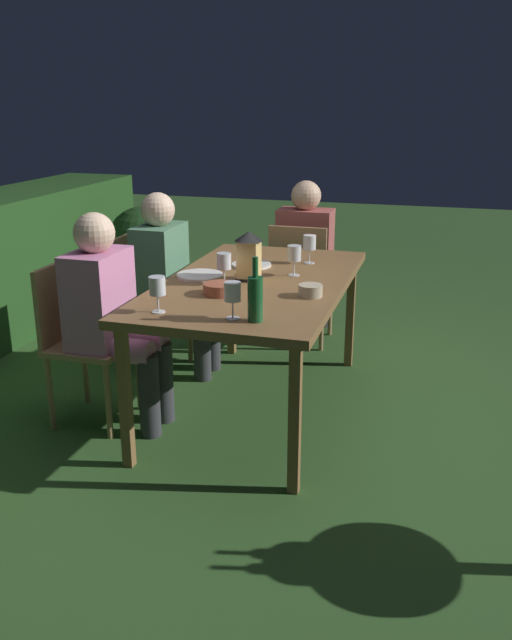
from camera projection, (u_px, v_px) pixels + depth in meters
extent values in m
plane|color=#2D5123|center=(256.00, 407.00, 3.88)|extent=(16.00, 16.00, 0.00)
cube|color=brown|center=(256.00, 284.00, 3.65)|extent=(1.72, 0.96, 0.04)
cube|color=brown|center=(295.00, 420.00, 2.94)|extent=(0.05, 0.05, 0.71)
cube|color=brown|center=(350.00, 314.00, 4.38)|extent=(0.05, 0.05, 0.71)
cube|color=brown|center=(125.00, 398.00, 3.16)|extent=(0.05, 0.05, 0.71)
cube|color=brown|center=(231.00, 304.00, 4.60)|extent=(0.05, 0.05, 0.71)
cube|color=#9E7A51|center=(153.00, 305.00, 4.31)|extent=(0.42, 0.40, 0.03)
cube|color=#9E7A51|center=(125.00, 268.00, 4.29)|extent=(0.40, 0.03, 0.42)
cylinder|color=#9E7A51|center=(190.00, 331.00, 4.50)|extent=(0.03, 0.03, 0.42)
cylinder|color=#9E7A51|center=(168.00, 350.00, 4.17)|extent=(0.03, 0.03, 0.42)
cylinder|color=#9E7A51|center=(143.00, 327.00, 4.59)|extent=(0.03, 0.03, 0.42)
cylinder|color=#9E7A51|center=(119.00, 344.00, 4.26)|extent=(0.03, 0.03, 0.42)
cube|color=#4C7A5B|center=(160.00, 265.00, 4.21)|extent=(0.38, 0.24, 0.50)
sphere|color=beige|center=(158.00, 210.00, 4.10)|extent=(0.21, 0.21, 0.21)
cylinder|color=#4C7A5B|center=(188.00, 299.00, 4.33)|extent=(0.13, 0.36, 0.13)
cylinder|color=#4C7A5B|center=(177.00, 307.00, 4.17)|extent=(0.13, 0.36, 0.13)
cylinder|color=#333338|center=(212.00, 336.00, 4.36)|extent=(0.11, 0.11, 0.45)
cylinder|color=#333338|center=(202.00, 346.00, 4.20)|extent=(0.11, 0.11, 0.45)
cube|color=#9E7A51|center=(302.00, 283.00, 4.82)|extent=(0.40, 0.42, 0.03)
cube|color=#9E7A51|center=(297.00, 258.00, 4.58)|extent=(0.03, 0.40, 0.42)
cylinder|color=#9E7A51|center=(283.00, 304.00, 5.10)|extent=(0.03, 0.03, 0.42)
cylinder|color=#9E7A51|center=(330.00, 308.00, 5.00)|extent=(0.03, 0.03, 0.42)
cylinder|color=#9E7A51|center=(272.00, 317.00, 4.79)|extent=(0.03, 0.03, 0.42)
cylinder|color=#9E7A51|center=(322.00, 322.00, 4.69)|extent=(0.03, 0.03, 0.42)
cube|color=#9E4C47|center=(305.00, 245.00, 4.79)|extent=(0.24, 0.38, 0.50)
sphere|color=#D1A889|center=(306.00, 196.00, 4.69)|extent=(0.21, 0.21, 0.21)
cylinder|color=#9E4C47|center=(296.00, 271.00, 5.02)|extent=(0.36, 0.13, 0.13)
cylinder|color=#9E4C47|center=(320.00, 273.00, 4.97)|extent=(0.36, 0.13, 0.13)
cylinder|color=#333338|center=(300.00, 296.00, 5.24)|extent=(0.11, 0.11, 0.45)
cylinder|color=#333338|center=(323.00, 298.00, 5.19)|extent=(0.11, 0.11, 0.45)
cube|color=#9E7A51|center=(93.00, 345.00, 3.60)|extent=(0.42, 0.40, 0.03)
cube|color=#9E7A51|center=(58.00, 302.00, 3.58)|extent=(0.40, 0.03, 0.42)
cylinder|color=#9E7A51|center=(139.00, 375.00, 3.79)|extent=(0.03, 0.03, 0.42)
cylinder|color=#9E7A51|center=(108.00, 401.00, 3.47)|extent=(0.03, 0.03, 0.42)
cylinder|color=#9E7A51|center=(85.00, 368.00, 3.88)|extent=(0.03, 0.03, 0.42)
cylinder|color=#9E7A51|center=(50.00, 393.00, 3.56)|extent=(0.03, 0.03, 0.42)
cube|color=#C675A3|center=(99.00, 299.00, 3.51)|extent=(0.38, 0.24, 0.50)
sphere|color=beige|center=(94.00, 233.00, 3.40)|extent=(0.21, 0.21, 0.21)
cylinder|color=#C675A3|center=(134.00, 338.00, 3.62)|extent=(0.13, 0.36, 0.13)
cylinder|color=#C675A3|center=(118.00, 350.00, 3.46)|extent=(0.13, 0.36, 0.13)
cylinder|color=#333338|center=(163.00, 382.00, 3.66)|extent=(0.11, 0.11, 0.45)
cylinder|color=#333338|center=(149.00, 396.00, 3.49)|extent=(0.11, 0.11, 0.45)
cube|color=black|center=(249.00, 278.00, 3.65)|extent=(0.12, 0.12, 0.01)
cube|color=#F9D17A|center=(249.00, 259.00, 3.62)|extent=(0.11, 0.11, 0.20)
cone|color=black|center=(249.00, 236.00, 3.58)|extent=(0.15, 0.15, 0.05)
cylinder|color=#195128|center=(255.00, 299.00, 2.95)|extent=(0.07, 0.07, 0.20)
cylinder|color=#195128|center=(255.00, 267.00, 2.90)|extent=(0.03, 0.03, 0.09)
cylinder|color=silver|center=(224.00, 284.00, 3.57)|extent=(0.06, 0.06, 0.00)
cylinder|color=silver|center=(224.00, 276.00, 3.55)|extent=(0.01, 0.01, 0.08)
cylinder|color=silver|center=(224.00, 261.00, 3.53)|extent=(0.08, 0.08, 0.08)
cylinder|color=maroon|center=(224.00, 265.00, 3.53)|extent=(0.07, 0.07, 0.03)
cylinder|color=silver|center=(294.00, 275.00, 3.75)|extent=(0.06, 0.06, 0.00)
cylinder|color=silver|center=(294.00, 268.00, 3.73)|extent=(0.01, 0.01, 0.08)
cylinder|color=silver|center=(294.00, 253.00, 3.71)|extent=(0.08, 0.08, 0.08)
cylinder|color=maroon|center=(294.00, 257.00, 3.71)|extent=(0.07, 0.07, 0.03)
cylinder|color=silver|center=(309.00, 263.00, 4.02)|extent=(0.06, 0.06, 0.00)
cylinder|color=silver|center=(309.00, 256.00, 4.01)|extent=(0.01, 0.01, 0.08)
cylinder|color=silver|center=(310.00, 242.00, 3.98)|extent=(0.08, 0.08, 0.08)
cylinder|color=maroon|center=(309.00, 246.00, 3.99)|extent=(0.07, 0.07, 0.03)
cylinder|color=silver|center=(158.00, 312.00, 3.10)|extent=(0.06, 0.06, 0.00)
cylinder|color=silver|center=(158.00, 303.00, 3.09)|extent=(0.01, 0.01, 0.08)
cylinder|color=silver|center=(157.00, 286.00, 3.07)|extent=(0.08, 0.08, 0.08)
cylinder|color=maroon|center=(157.00, 291.00, 3.07)|extent=(0.07, 0.07, 0.03)
cylinder|color=silver|center=(233.00, 318.00, 3.01)|extent=(0.06, 0.06, 0.00)
cylinder|color=silver|center=(233.00, 309.00, 3.00)|extent=(0.01, 0.01, 0.08)
cylinder|color=silver|center=(233.00, 292.00, 2.97)|extent=(0.08, 0.08, 0.08)
cylinder|color=maroon|center=(233.00, 297.00, 2.98)|extent=(0.07, 0.07, 0.03)
cylinder|color=white|center=(200.00, 275.00, 3.72)|extent=(0.26, 0.26, 0.01)
cylinder|color=white|center=(251.00, 265.00, 3.95)|extent=(0.23, 0.23, 0.01)
cylinder|color=#BCAD8E|center=(310.00, 291.00, 3.34)|extent=(0.12, 0.12, 0.06)
cylinder|color=#424C1E|center=(310.00, 288.00, 3.34)|extent=(0.10, 0.10, 0.02)
cylinder|color=#9E5138|center=(219.00, 289.00, 3.38)|extent=(0.16, 0.16, 0.06)
cylinder|color=tan|center=(219.00, 287.00, 3.37)|extent=(0.14, 0.14, 0.02)
cylinder|color=brown|center=(146.00, 289.00, 5.76)|extent=(0.28, 0.28, 0.28)
sphere|color=#193816|center=(144.00, 243.00, 5.63)|extent=(0.61, 0.61, 0.61)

